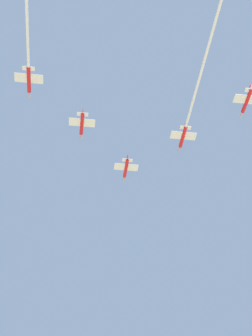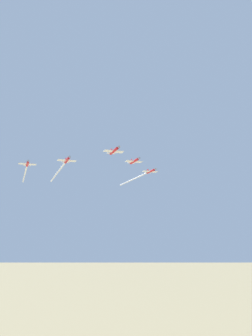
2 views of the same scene
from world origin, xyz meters
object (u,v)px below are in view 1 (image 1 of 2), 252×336
at_px(jet_port_outer, 27,31).
at_px(jet_port_inner, 82,124).
at_px(jet_starboard_inner, 196,89).
at_px(jet_lead, 126,168).

bearing_deg(jet_port_outer, jet_port_inner, 64.15).
relative_size(jet_port_inner, jet_port_outer, 0.20).
xyz_separation_m(jet_starboard_inner, jet_port_outer, (-45.76, -15.57, 1.40)).
relative_size(jet_port_inner, jet_starboard_inner, 0.17).
distance_m(jet_starboard_inner, jet_port_outer, 48.35).
bearing_deg(jet_starboard_inner, jet_port_inner, 147.94).
height_order(jet_port_inner, jet_port_outer, jet_port_inner).
relative_size(jet_starboard_inner, jet_port_outer, 1.13).
distance_m(jet_port_inner, jet_port_outer, 35.68).
bearing_deg(jet_lead, jet_port_inner, -131.21).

